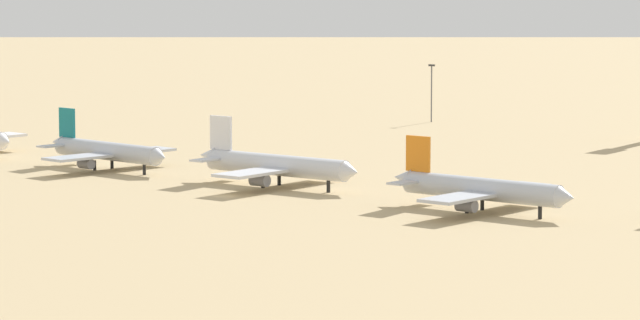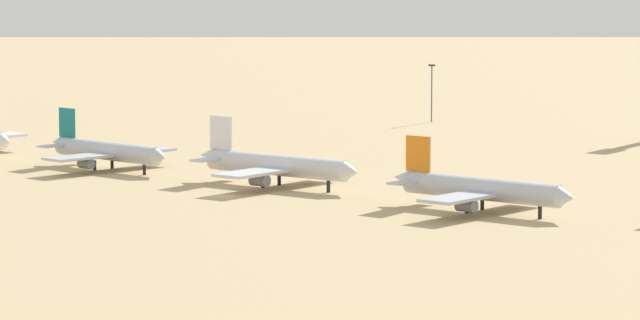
{
  "view_description": "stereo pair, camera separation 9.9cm",
  "coord_description": "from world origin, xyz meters",
  "px_view_note": "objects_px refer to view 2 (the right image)",
  "views": [
    {
      "loc": [
        189.31,
        -242.64,
        41.74
      ],
      "look_at": [
        10.97,
        14.53,
        6.0
      ],
      "focal_mm": 95.69,
      "sensor_mm": 36.0,
      "label": 1
    },
    {
      "loc": [
        189.39,
        -242.58,
        41.74
      ],
      "look_at": [
        10.97,
        14.53,
        6.0
      ],
      "focal_mm": 95.69,
      "sensor_mm": 36.0,
      "label": 2
    }
  ],
  "objects_px": {
    "light_pole_west": "(432,89)",
    "parked_jet_white_2": "(276,165)",
    "parked_jet_orange_3": "(480,189)",
    "parked_jet_teal_1": "(106,151)"
  },
  "relations": [
    {
      "from": "parked_jet_white_2",
      "to": "parked_jet_orange_3",
      "type": "height_order",
      "value": "parked_jet_white_2"
    },
    {
      "from": "parked_jet_orange_3",
      "to": "parked_jet_teal_1",
      "type": "bearing_deg",
      "value": 179.59
    },
    {
      "from": "light_pole_west",
      "to": "parked_jet_orange_3",
      "type": "bearing_deg",
      "value": -56.18
    },
    {
      "from": "parked_jet_teal_1",
      "to": "light_pole_west",
      "type": "xyz_separation_m",
      "value": [
        -1.03,
        130.92,
        5.01
      ]
    },
    {
      "from": "light_pole_west",
      "to": "parked_jet_white_2",
      "type": "bearing_deg",
      "value": -71.09
    },
    {
      "from": "parked_jet_white_2",
      "to": "parked_jet_orange_3",
      "type": "bearing_deg",
      "value": -5.07
    },
    {
      "from": "parked_jet_teal_1",
      "to": "parked_jet_white_2",
      "type": "bearing_deg",
      "value": 6.48
    },
    {
      "from": "parked_jet_white_2",
      "to": "light_pole_west",
      "type": "distance_m",
      "value": 140.57
    },
    {
      "from": "parked_jet_teal_1",
      "to": "parked_jet_orange_3",
      "type": "xyz_separation_m",
      "value": [
        92.74,
        -9.04,
        0.06
      ]
    },
    {
      "from": "parked_jet_white_2",
      "to": "light_pole_west",
      "type": "bearing_deg",
      "value": 112.16
    }
  ]
}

